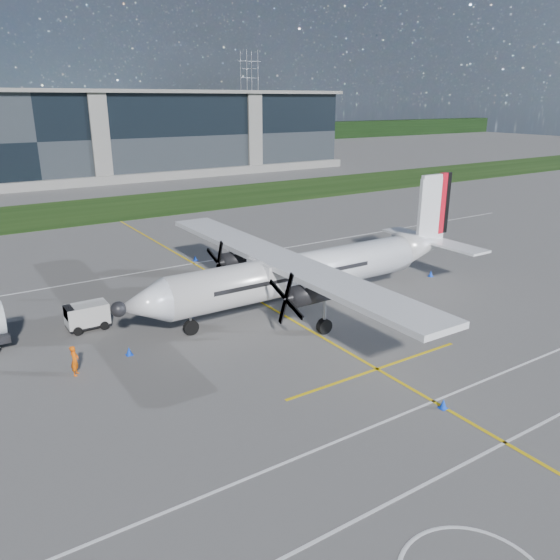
# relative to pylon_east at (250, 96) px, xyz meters

# --- Properties ---
(ground) EXTENTS (400.00, 400.00, 0.00)m
(ground) POSITION_rel_pylon_east_xyz_m (-85.00, -110.00, -15.00)
(ground) COLOR #585553
(ground) RESTS_ON ground
(grass_strip) EXTENTS (400.00, 18.00, 0.04)m
(grass_strip) POSITION_rel_pylon_east_xyz_m (-85.00, -102.00, -14.98)
(grass_strip) COLOR black
(grass_strip) RESTS_ON ground
(terminal_building) EXTENTS (120.00, 20.00, 15.00)m
(terminal_building) POSITION_rel_pylon_east_xyz_m (-85.00, -70.00, -7.50)
(terminal_building) COLOR black
(terminal_building) RESTS_ON ground
(pylon_east) EXTENTS (9.00, 4.60, 30.00)m
(pylon_east) POSITION_rel_pylon_east_xyz_m (0.00, 0.00, 0.00)
(pylon_east) COLOR gray
(pylon_east) RESTS_ON ground
(yellow_taxiway_centerline) EXTENTS (0.20, 70.00, 0.01)m
(yellow_taxiway_centerline) POSITION_rel_pylon_east_xyz_m (-82.00, -140.00, -14.99)
(yellow_taxiway_centerline) COLOR yellow
(yellow_taxiway_centerline) RESTS_ON ground
(white_lane_line) EXTENTS (90.00, 0.15, 0.01)m
(white_lane_line) POSITION_rel_pylon_east_xyz_m (-85.00, -164.00, -14.99)
(white_lane_line) COLOR white
(white_lane_line) RESTS_ON ground
(turboprop_aircraft) EXTENTS (27.34, 28.35, 8.51)m
(turboprop_aircraft) POSITION_rel_pylon_east_xyz_m (-79.50, -146.24, -10.75)
(turboprop_aircraft) COLOR white
(turboprop_aircraft) RESTS_ON ground
(baggage_tug) EXTENTS (2.75, 1.65, 1.65)m
(baggage_tug) POSITION_rel_pylon_east_xyz_m (-93.76, -141.76, -14.18)
(baggage_tug) COLOR silver
(baggage_tug) RESTS_ON ground
(ground_crew_person) EXTENTS (0.87, 0.95, 1.92)m
(ground_crew_person) POSITION_rel_pylon_east_xyz_m (-95.93, -147.72, -14.04)
(ground_crew_person) COLOR #F25907
(ground_crew_person) RESTS_ON ground
(safety_cone_stbdwing) EXTENTS (0.36, 0.36, 0.50)m
(safety_cone_stbdwing) POSITION_rel_pylon_east_xyz_m (-81.51, -131.27, -14.75)
(safety_cone_stbdwing) COLOR blue
(safety_cone_stbdwing) RESTS_ON ground
(safety_cone_portwing) EXTENTS (0.36, 0.36, 0.50)m
(safety_cone_portwing) POSITION_rel_pylon_east_xyz_m (-82.10, -160.67, -14.75)
(safety_cone_portwing) COLOR blue
(safety_cone_portwing) RESTS_ON ground
(safety_cone_nose_port) EXTENTS (0.36, 0.36, 0.50)m
(safety_cone_nose_port) POSITION_rel_pylon_east_xyz_m (-92.80, -146.94, -14.75)
(safety_cone_nose_port) COLOR blue
(safety_cone_nose_port) RESTS_ON ground
(safety_cone_tail) EXTENTS (0.36, 0.36, 0.50)m
(safety_cone_tail) POSITION_rel_pylon_east_xyz_m (-67.05, -146.18, -14.75)
(safety_cone_tail) COLOR blue
(safety_cone_tail) RESTS_ON ground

